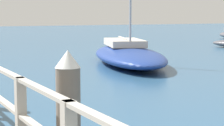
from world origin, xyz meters
TOP-DOWN VIEW (x-y plane):
  - boat_4 at (9.11, 16.50)m, footprint 5.37×8.76m

SIDE VIEW (x-z plane):
  - boat_4 at x=9.11m, z-range -4.77..5.65m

